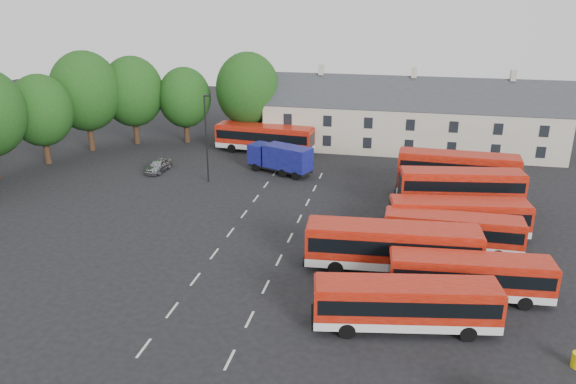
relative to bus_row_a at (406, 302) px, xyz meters
name	(u,v)px	position (x,y,z in m)	size (l,w,h in m)	color
ground	(223,243)	(-14.14, 9.04, -1.81)	(140.00, 140.00, 0.00)	black
lane_markings	(260,235)	(-11.64, 11.04, -1.81)	(5.15, 33.80, 0.01)	beige
treeline	(99,101)	(-34.88, 28.40, 4.87)	(29.92, 32.59, 12.01)	black
terrace_houses	(411,119)	(-0.14, 39.04, 2.05)	(35.70, 7.13, 10.06)	beige
bus_row_a	(406,302)	(0.00, 0.00, 0.00)	(10.92, 4.17, 3.01)	silver
bus_row_b	(470,274)	(3.96, 4.41, -0.08)	(10.34, 3.16, 2.88)	silver
bus_row_c	(392,244)	(-1.05, 7.17, 0.23)	(12.16, 3.61, 3.39)	silver
bus_row_d	(453,230)	(3.31, 11.31, -0.09)	(10.16, 2.42, 2.87)	silver
bus_row_e	(459,215)	(3.92, 14.14, 0.03)	(11.09, 3.87, 3.07)	silver
bus_dd_south	(460,191)	(4.30, 18.31, 0.61)	(10.62, 3.83, 4.26)	silver
bus_dd_north	(457,173)	(4.34, 22.87, 0.73)	(10.99, 2.99, 4.47)	silver
bus_north	(265,136)	(-17.15, 34.43, 0.20)	(12.02, 3.86, 3.34)	silver
box_truck	(281,158)	(-13.50, 27.01, -0.05)	(7.46, 4.78, 3.13)	black
silver_car	(158,166)	(-26.61, 24.83, -1.13)	(1.62, 4.01, 1.37)	#9EA0A5
lamppost	(206,136)	(-20.18, 22.79, 2.98)	(0.62, 0.27, 8.98)	black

